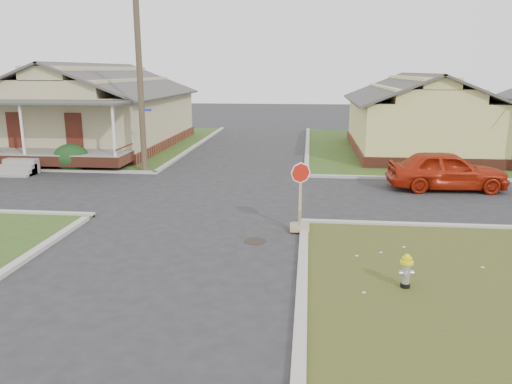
# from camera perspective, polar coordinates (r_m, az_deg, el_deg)

# --- Properties ---
(ground) EXTENTS (120.00, 120.00, 0.00)m
(ground) POSITION_cam_1_polar(r_m,az_deg,el_deg) (15.36, -8.10, -4.68)
(ground) COLOR #252527
(ground) RESTS_ON ground
(verge_far_left) EXTENTS (19.00, 19.00, 0.05)m
(verge_far_left) POSITION_cam_1_polar(r_m,az_deg,el_deg) (36.50, -21.27, 5.28)
(verge_far_left) COLOR #2E491A
(verge_far_left) RESTS_ON ground
(curbs) EXTENTS (80.00, 40.00, 0.12)m
(curbs) POSITION_cam_1_polar(r_m,az_deg,el_deg) (20.05, -4.66, -0.20)
(curbs) COLOR #A9A498
(curbs) RESTS_ON ground
(manhole) EXTENTS (0.64, 0.64, 0.01)m
(manhole) POSITION_cam_1_polar(r_m,az_deg,el_deg) (14.52, -0.09, -5.62)
(manhole) COLOR black
(manhole) RESTS_ON ground
(corner_house) EXTENTS (10.10, 15.50, 5.30)m
(corner_house) POSITION_cam_1_polar(r_m,az_deg,el_deg) (33.79, -18.04, 8.78)
(corner_house) COLOR brown
(corner_house) RESTS_ON ground
(side_house_yellow) EXTENTS (7.60, 11.60, 4.70)m
(side_house_yellow) POSITION_cam_1_polar(r_m,az_deg,el_deg) (31.38, 17.87, 8.29)
(side_house_yellow) COLOR brown
(side_house_yellow) RESTS_ON ground
(utility_pole) EXTENTS (1.80, 0.28, 9.00)m
(utility_pole) POSITION_cam_1_polar(r_m,az_deg,el_deg) (24.33, -13.16, 13.03)
(utility_pole) COLOR #433427
(utility_pole) RESTS_ON ground
(fire_hydrant) EXTENTS (0.30, 0.30, 0.80)m
(fire_hydrant) POSITION_cam_1_polar(r_m,az_deg,el_deg) (11.80, 16.80, -8.43)
(fire_hydrant) COLOR black
(fire_hydrant) RESTS_ON ground
(stop_sign) EXTENTS (0.60, 0.58, 2.11)m
(stop_sign) POSITION_cam_1_polar(r_m,az_deg,el_deg) (15.29, 5.03, -2.69)
(stop_sign) COLOR tan
(stop_sign) RESTS_ON ground
(red_sedan) EXTENTS (4.83, 2.12, 1.62)m
(red_sedan) POSITION_cam_1_polar(r_m,az_deg,el_deg) (22.01, 20.95, 2.33)
(red_sedan) COLOR #A5200B
(red_sedan) RESTS_ON ground
(hedge_right) EXTENTS (1.59, 1.30, 1.21)m
(hedge_right) POSITION_cam_1_polar(r_m,az_deg,el_deg) (26.14, -20.36, 3.73)
(hedge_right) COLOR black
(hedge_right) RESTS_ON verge_far_left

